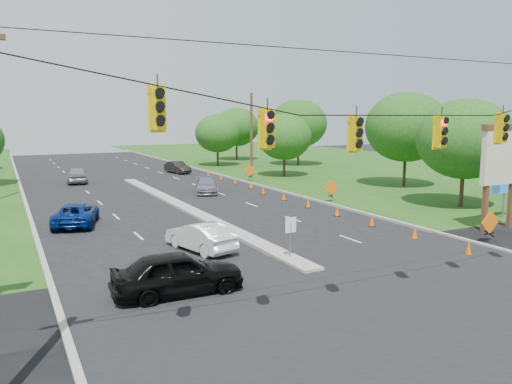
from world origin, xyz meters
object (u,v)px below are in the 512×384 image
black_sedan (178,273)px  blue_pickup (76,214)px  pylon_sign (502,161)px  white_sedan (200,236)px

black_sedan → blue_pickup: bearing=8.0°
pylon_sign → white_sedan: size_ratio=1.43×
pylon_sign → white_sedan: bearing=168.8°
pylon_sign → black_sedan: 20.59m
white_sedan → blue_pickup: white_sedan is taller
pylon_sign → blue_pickup: size_ratio=1.24×
white_sedan → pylon_sign: bearing=154.2°
pylon_sign → blue_pickup: bearing=150.8°
black_sedan → blue_pickup: size_ratio=0.98×
black_sedan → pylon_sign: bearing=-83.3°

